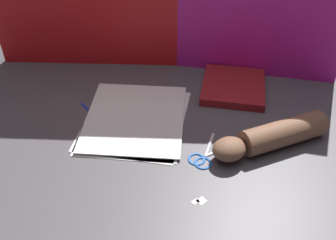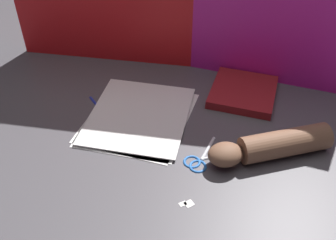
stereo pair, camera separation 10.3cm
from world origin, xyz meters
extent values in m
plane|color=#4C494F|center=(0.00, 0.00, 0.00)|extent=(6.00, 6.00, 0.00)
cube|color=#D81E9E|center=(0.16, 0.35, 0.25)|extent=(0.67, 0.07, 0.50)
cube|color=white|center=(-0.11, 0.04, 0.00)|extent=(0.29, 0.33, 0.00)
cube|color=white|center=(-0.11, 0.04, 0.00)|extent=(0.29, 0.33, 0.00)
cube|color=white|center=(-0.11, 0.05, 0.01)|extent=(0.29, 0.33, 0.00)
cube|color=maroon|center=(0.17, 0.23, 0.01)|extent=(0.20, 0.21, 0.03)
sphere|color=silver|center=(0.10, -0.08, 0.00)|extent=(0.01, 0.01, 0.01)
cylinder|color=silver|center=(0.11, -0.03, 0.00)|extent=(0.02, 0.09, 0.01)
torus|color=blue|center=(0.10, -0.10, 0.00)|extent=(0.05, 0.05, 0.01)
cylinder|color=silver|center=(0.14, -0.05, 0.00)|extent=(0.08, 0.06, 0.01)
torus|color=blue|center=(0.08, -0.09, 0.00)|extent=(0.06, 0.06, 0.01)
cylinder|color=brown|center=(0.30, 0.00, 0.04)|extent=(0.24, 0.18, 0.07)
ellipsoid|color=brown|center=(0.16, -0.08, 0.04)|extent=(0.11, 0.11, 0.05)
cube|color=white|center=(0.10, -0.22, 0.00)|extent=(0.03, 0.03, 0.00)
cube|color=white|center=(0.09, -0.23, 0.00)|extent=(0.02, 0.02, 0.00)
cylinder|color=#2333B2|center=(-0.23, 0.05, 0.00)|extent=(0.10, 0.09, 0.01)
camera|label=1|loc=(0.10, -0.81, 0.71)|focal=42.00mm
camera|label=2|loc=(0.20, -0.78, 0.71)|focal=42.00mm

